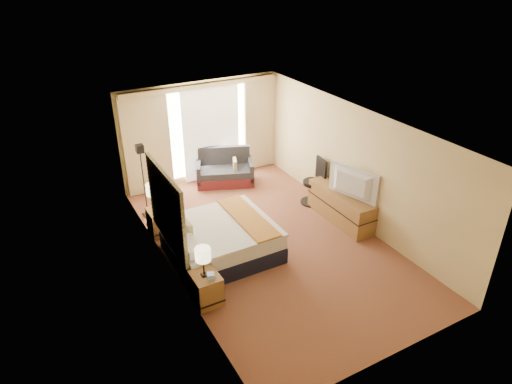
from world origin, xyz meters
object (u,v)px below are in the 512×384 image
media_dresser (340,206)px  television (350,184)px  desk_chair (315,184)px  floor_lamp (142,167)px  nightstand_left (206,288)px  loveseat (225,172)px  lamp_left (203,255)px  nightstand_right (160,221)px  bed (221,239)px  lamp_right (153,190)px

media_dresser → television: bearing=-99.7°
desk_chair → floor_lamp: bearing=166.9°
nightstand_left → television: television is taller
loveseat → lamp_left: bearing=-97.4°
nightstand_right → bed: (0.81, -1.36, 0.08)m
nightstand_right → bed: bed is taller
media_dresser → floor_lamp: size_ratio=1.04×
nightstand_left → floor_lamp: 3.48m
television → nightstand_right: bearing=47.9°
nightstand_left → lamp_left: lamp_left is taller
loveseat → floor_lamp: bearing=-141.7°
media_dresser → bed: (-2.89, 0.09, 0.00)m
nightstand_right → desk_chair: (3.68, -0.50, 0.23)m
bed → lamp_right: (-0.86, 1.43, 0.66)m
nightstand_right → bed: bearing=-59.2°
media_dresser → loveseat: 3.29m
nightstand_right → bed: 1.58m
nightstand_left → media_dresser: (3.70, 1.05, 0.07)m
lamp_left → floor_lamp: bearing=90.1°
media_dresser → television: 0.75m
lamp_left → nightstand_right: bearing=89.5°
desk_chair → nightstand_right: bearing=179.2°
nightstand_right → desk_chair: size_ratio=0.49×
nightstand_right → lamp_right: (-0.05, 0.07, 0.73)m
nightstand_left → floor_lamp: bearing=90.5°
nightstand_left → television: bearing=11.7°
nightstand_left → desk_chair: (3.68, 2.00, 0.23)m
loveseat → floor_lamp: 2.55m
bed → media_dresser: bearing=-1.8°
nightstand_left → lamp_left: (-0.02, 0.00, 0.71)m
lamp_left → loveseat: bearing=60.4°
floor_lamp → media_dresser: bearing=-31.7°
lamp_left → television: bearing=11.6°
nightstand_right → floor_lamp: (-0.03, 0.85, 0.95)m
lamp_right → loveseat: bearing=31.9°
loveseat → floor_lamp: size_ratio=0.94×
media_dresser → nightstand_left: bearing=-164.2°
loveseat → lamp_right: 2.81m
nightstand_right → television: bearing=-25.5°
floor_lamp → desk_chair: 4.01m
lamp_left → bed: bearing=53.9°
media_dresser → lamp_left: lamp_left is taller
bed → floor_lamp: bearing=110.8°
television → desk_chair: bearing=-18.0°
nightstand_left → bed: size_ratio=0.28×
desk_chair → loveseat: bearing=132.3°
desk_chair → television: bearing=-84.5°
television → lamp_left: bearing=85.1°
loveseat → floor_lamp: floor_lamp is taller
floor_lamp → lamp_left: bearing=-89.9°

